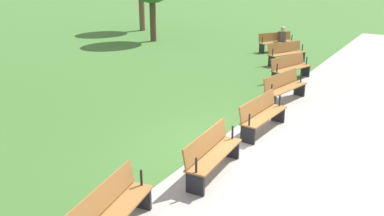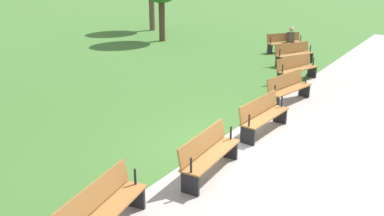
{
  "view_description": "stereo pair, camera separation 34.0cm",
  "coord_description": "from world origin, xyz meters",
  "px_view_note": "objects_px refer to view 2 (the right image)",
  "views": [
    {
      "loc": [
        8.01,
        3.49,
        4.11
      ],
      "look_at": [
        -0.0,
        -1.39,
        0.8
      ],
      "focal_mm": 38.59,
      "sensor_mm": 36.0,
      "label": 1
    },
    {
      "loc": [
        7.83,
        3.78,
        4.11
      ],
      "look_at": [
        -0.0,
        -1.39,
        0.8
      ],
      "focal_mm": 38.59,
      "sensor_mm": 36.0,
      "label": 2
    }
  ],
  "objects_px": {
    "bench_1": "(294,53)",
    "bench_6": "(103,209)",
    "bench_3": "(288,88)",
    "bench_0": "(285,42)",
    "person_seated": "(292,39)",
    "bench_2": "(296,68)",
    "bench_4": "(263,115)",
    "bench_5": "(209,153)"
  },
  "relations": [
    {
      "from": "bench_2",
      "to": "bench_5",
      "type": "relative_size",
      "value": 1.01
    },
    {
      "from": "bench_4",
      "to": "bench_5",
      "type": "height_order",
      "value": "same"
    },
    {
      "from": "bench_4",
      "to": "bench_5",
      "type": "distance_m",
      "value": 2.65
    },
    {
      "from": "bench_4",
      "to": "bench_6",
      "type": "distance_m",
      "value": 5.3
    },
    {
      "from": "bench_1",
      "to": "bench_4",
      "type": "relative_size",
      "value": 1.0
    },
    {
      "from": "bench_2",
      "to": "bench_0",
      "type": "bearing_deg",
      "value": -135.39
    },
    {
      "from": "bench_3",
      "to": "bench_1",
      "type": "bearing_deg",
      "value": -150.28
    },
    {
      "from": "bench_1",
      "to": "bench_6",
      "type": "distance_m",
      "value": 13.04
    },
    {
      "from": "bench_1",
      "to": "bench_5",
      "type": "relative_size",
      "value": 1.0
    },
    {
      "from": "bench_5",
      "to": "bench_1",
      "type": "bearing_deg",
      "value": -172.61
    },
    {
      "from": "person_seated",
      "to": "bench_2",
      "type": "bearing_deg",
      "value": 55.99
    },
    {
      "from": "bench_3",
      "to": "bench_5",
      "type": "relative_size",
      "value": 1.02
    },
    {
      "from": "bench_2",
      "to": "person_seated",
      "type": "relative_size",
      "value": 1.6
    },
    {
      "from": "bench_1",
      "to": "bench_3",
      "type": "bearing_deg",
      "value": 44.65
    },
    {
      "from": "bench_1",
      "to": "bench_3",
      "type": "xyz_separation_m",
      "value": [
        5.02,
        1.68,
        0.0
      ]
    },
    {
      "from": "bench_5",
      "to": "bench_2",
      "type": "bearing_deg",
      "value": -176.32
    },
    {
      "from": "bench_5",
      "to": "bench_6",
      "type": "height_order",
      "value": "same"
    },
    {
      "from": "bench_1",
      "to": "bench_2",
      "type": "distance_m",
      "value": 2.65
    },
    {
      "from": "bench_1",
      "to": "bench_3",
      "type": "relative_size",
      "value": 0.98
    },
    {
      "from": "person_seated",
      "to": "bench_4",
      "type": "bearing_deg",
      "value": 50.36
    },
    {
      "from": "bench_2",
      "to": "bench_4",
      "type": "distance_m",
      "value": 5.3
    },
    {
      "from": "bench_3",
      "to": "person_seated",
      "type": "bearing_deg",
      "value": -148.91
    },
    {
      "from": "bench_0",
      "to": "person_seated",
      "type": "distance_m",
      "value": 0.37
    },
    {
      "from": "bench_5",
      "to": "person_seated",
      "type": "relative_size",
      "value": 1.58
    },
    {
      "from": "bench_2",
      "to": "bench_4",
      "type": "xyz_separation_m",
      "value": [
        5.2,
        1.02,
        0.0
      ]
    },
    {
      "from": "bench_0",
      "to": "bench_4",
      "type": "distance_m",
      "value": 10.5
    },
    {
      "from": "bench_1",
      "to": "person_seated",
      "type": "xyz_separation_m",
      "value": [
        -2.47,
        -1.03,
        0.16
      ]
    },
    {
      "from": "bench_0",
      "to": "bench_4",
      "type": "xyz_separation_m",
      "value": [
        9.95,
        3.34,
        0.0
      ]
    },
    {
      "from": "bench_1",
      "to": "person_seated",
      "type": "relative_size",
      "value": 1.57
    },
    {
      "from": "bench_5",
      "to": "bench_0",
      "type": "bearing_deg",
      "value": -168.91
    },
    {
      "from": "bench_2",
      "to": "bench_4",
      "type": "relative_size",
      "value": 1.01
    },
    {
      "from": "bench_0",
      "to": "bench_6",
      "type": "height_order",
      "value": "same"
    },
    {
      "from": "bench_1",
      "to": "bench_5",
      "type": "height_order",
      "value": "same"
    },
    {
      "from": "bench_6",
      "to": "bench_4",
      "type": "bearing_deg",
      "value": 165.1
    },
    {
      "from": "bench_0",
      "to": "bench_2",
      "type": "xyz_separation_m",
      "value": [
        4.76,
        2.32,
        0.0
      ]
    },
    {
      "from": "bench_0",
      "to": "bench_3",
      "type": "height_order",
      "value": "same"
    },
    {
      "from": "bench_5",
      "to": "bench_6",
      "type": "relative_size",
      "value": 0.98
    },
    {
      "from": "bench_3",
      "to": "person_seated",
      "type": "xyz_separation_m",
      "value": [
        -7.49,
        -2.71,
        0.16
      ]
    },
    {
      "from": "bench_2",
      "to": "bench_4",
      "type": "height_order",
      "value": "same"
    },
    {
      "from": "bench_2",
      "to": "bench_3",
      "type": "relative_size",
      "value": 1.0
    },
    {
      "from": "bench_4",
      "to": "person_seated",
      "type": "height_order",
      "value": "person_seated"
    },
    {
      "from": "bench_1",
      "to": "bench_6",
      "type": "xyz_separation_m",
      "value": [
        12.94,
        1.68,
        0.0
      ]
    }
  ]
}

